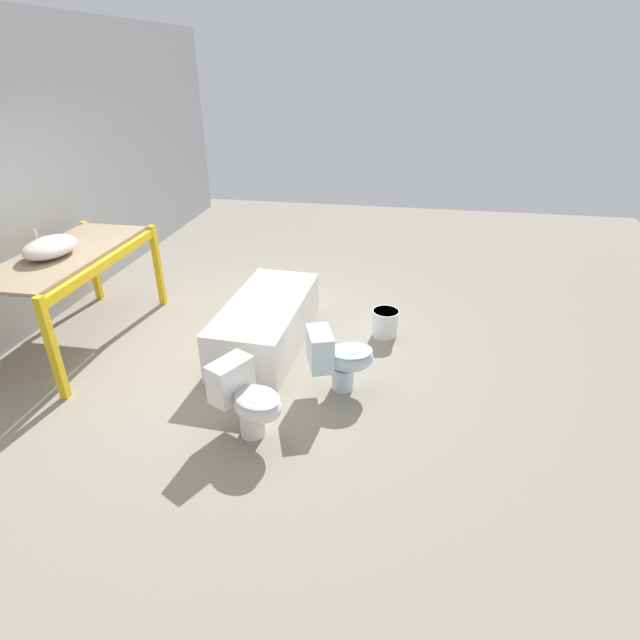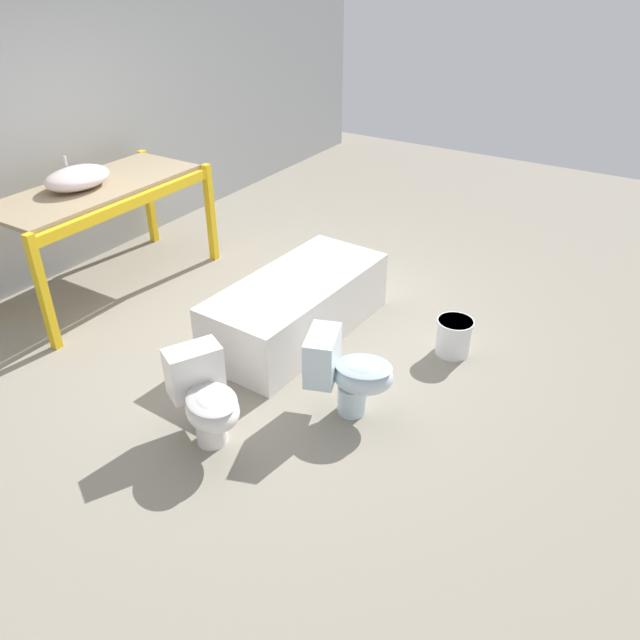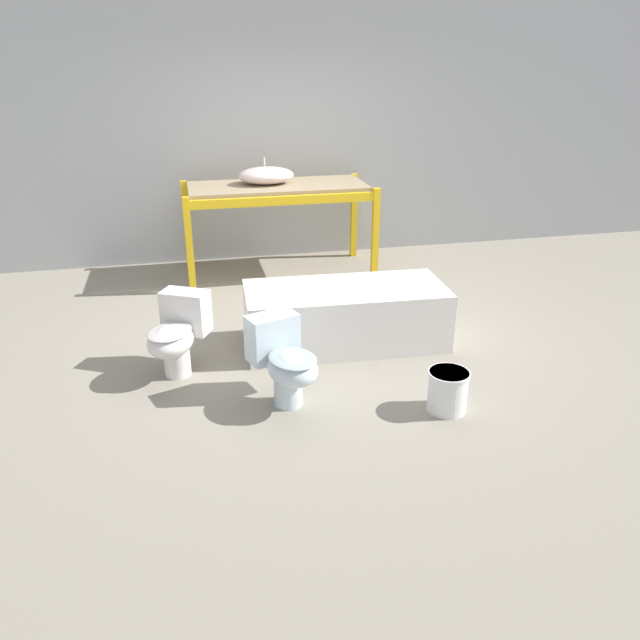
# 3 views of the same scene
# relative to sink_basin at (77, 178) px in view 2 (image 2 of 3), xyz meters

# --- Properties ---
(ground_plane) EXTENTS (12.00, 12.00, 0.00)m
(ground_plane) POSITION_rel_sink_basin_xyz_m (0.18, -1.69, -1.09)
(ground_plane) COLOR gray
(warehouse_wall_rear) EXTENTS (10.80, 0.08, 3.20)m
(warehouse_wall_rear) POSITION_rel_sink_basin_xyz_m (0.18, 0.64, 0.51)
(warehouse_wall_rear) COLOR #9EA0A3
(warehouse_wall_rear) RESTS_ON ground_plane
(shelving_rack) EXTENTS (2.04, 0.93, 1.00)m
(shelving_rack) POSITION_rel_sink_basin_xyz_m (0.11, -0.06, -0.22)
(shelving_rack) COLOR yellow
(shelving_rack) RESTS_ON ground_plane
(sink_basin) EXTENTS (0.60, 0.43, 0.26)m
(sink_basin) POSITION_rel_sink_basin_xyz_m (0.00, 0.00, 0.00)
(sink_basin) COLOR silver
(sink_basin) RESTS_ON shelving_rack
(bathtub_main) EXTENTS (1.71, 0.82, 0.51)m
(bathtub_main) POSITION_rel_sink_basin_xyz_m (0.36, -2.03, -0.80)
(bathtub_main) COLOR white
(bathtub_main) RESTS_ON ground_plane
(toilet_near) EXTENTS (0.52, 0.67, 0.61)m
(toilet_near) POSITION_rel_sink_basin_xyz_m (-0.31, -2.89, -0.75)
(toilet_near) COLOR silver
(toilet_near) RESTS_ON ground_plane
(toilet_far) EXTENTS (0.58, 0.68, 0.61)m
(toilet_far) POSITION_rel_sink_basin_xyz_m (-1.04, -2.26, -0.75)
(toilet_far) COLOR white
(toilet_far) RESTS_ON ground_plane
(bucket_white) EXTENTS (0.29, 0.29, 0.30)m
(bucket_white) POSITION_rel_sink_basin_xyz_m (0.77, -3.25, -0.93)
(bucket_white) COLOR white
(bucket_white) RESTS_ON ground_plane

